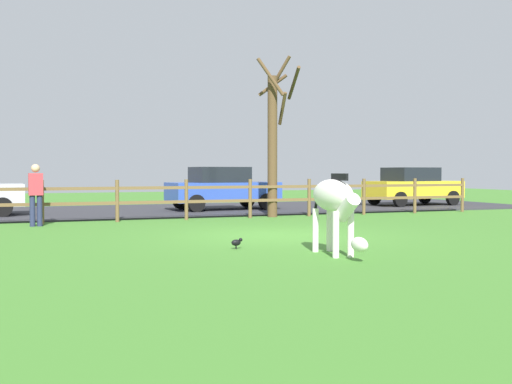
{
  "coord_description": "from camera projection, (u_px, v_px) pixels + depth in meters",
  "views": [
    {
      "loc": [
        -5.3,
        -12.5,
        1.44
      ],
      "look_at": [
        0.01,
        1.39,
        0.94
      ],
      "focal_mm": 42.25,
      "sensor_mm": 36.0,
      "label": 1
    }
  ],
  "objects": [
    {
      "name": "ground_plane",
      "position": [
        278.0,
        235.0,
        13.61
      ],
      "size": [
        60.0,
        60.0,
        0.0
      ],
      "primitive_type": "plane",
      "color": "#3D7528"
    },
    {
      "name": "parking_asphalt",
      "position": [
        180.0,
        210.0,
        22.29
      ],
      "size": [
        28.0,
        7.4,
        0.05
      ],
      "primitive_type": "cube",
      "color": "#2D2D33",
      "rests_on": "ground_plane"
    },
    {
      "name": "paddock_fence",
      "position": [
        186.0,
        197.0,
        17.95
      ],
      "size": [
        20.43,
        0.11,
        1.21
      ],
      "color": "brown",
      "rests_on": "ground_plane"
    },
    {
      "name": "bare_tree",
      "position": [
        274.0,
        137.0,
        19.06
      ],
      "size": [
        1.48,
        1.5,
        5.13
      ],
      "color": "#513A23",
      "rests_on": "ground_plane"
    },
    {
      "name": "zebra",
      "position": [
        335.0,
        202.0,
        10.37
      ],
      "size": [
        0.51,
        1.93,
        1.41
      ],
      "color": "white",
      "rests_on": "ground_plane"
    },
    {
      "name": "crow_on_grass",
      "position": [
        237.0,
        242.0,
        11.2
      ],
      "size": [
        0.22,
        0.1,
        0.2
      ],
      "color": "black",
      "rests_on": "ground_plane"
    },
    {
      "name": "parked_car_blue",
      "position": [
        222.0,
        188.0,
        22.05
      ],
      "size": [
        4.12,
        2.13,
        1.56
      ],
      "color": "#2D4CAD",
      "rests_on": "parking_asphalt"
    },
    {
      "name": "parked_car_yellow",
      "position": [
        413.0,
        186.0,
        24.98
      ],
      "size": [
        4.11,
        2.12,
        1.56
      ],
      "color": "yellow",
      "rests_on": "parking_asphalt"
    },
    {
      "name": "visitor_near_fence",
      "position": [
        36.0,
        192.0,
        15.81
      ],
      "size": [
        0.37,
        0.23,
        1.64
      ],
      "color": "#232847",
      "rests_on": "ground_plane"
    }
  ]
}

